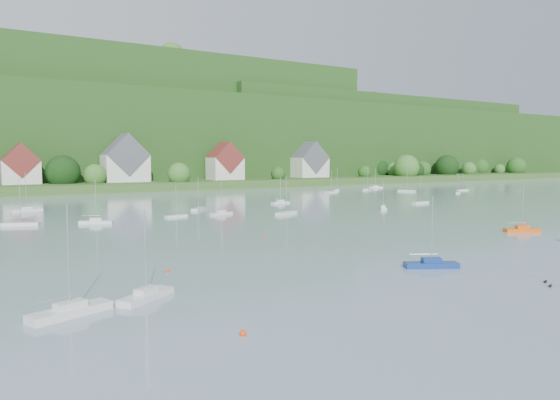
% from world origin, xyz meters
% --- Properties ---
extents(far_shore_strip, '(600.00, 60.00, 3.00)m').
position_xyz_m(far_shore_strip, '(0.00, 200.00, 1.50)').
color(far_shore_strip, '#365720').
rests_on(far_shore_strip, ground).
extents(forested_ridge, '(620.00, 181.22, 69.89)m').
position_xyz_m(forested_ridge, '(0.39, 268.57, 22.89)').
color(forested_ridge, '#193E14').
rests_on(forested_ridge, ground).
extents(village_building_1, '(12.00, 9.36, 14.00)m').
position_xyz_m(village_building_1, '(-30.00, 189.00, 8.75)').
color(village_building_1, silver).
rests_on(village_building_1, far_shore_strip).
extents(village_building_2, '(16.00, 11.44, 18.00)m').
position_xyz_m(village_building_2, '(5.00, 188.00, 10.27)').
color(village_building_2, silver).
rests_on(village_building_2, far_shore_strip).
extents(village_building_3, '(13.00, 10.40, 15.50)m').
position_xyz_m(village_building_3, '(45.00, 186.00, 9.43)').
color(village_building_3, silver).
rests_on(village_building_3, far_shore_strip).
extents(village_building_4, '(15.00, 10.40, 16.50)m').
position_xyz_m(village_building_4, '(90.00, 190.00, 9.59)').
color(village_building_4, silver).
rests_on(village_building_4, far_shore_strip).
extents(near_sailboat_0, '(6.44, 3.80, 8.40)m').
position_xyz_m(near_sailboat_0, '(-40.06, 33.27, 0.45)').
color(near_sailboat_0, silver).
rests_on(near_sailboat_0, ground).
extents(near_sailboat_1, '(5.83, 4.17, 7.77)m').
position_xyz_m(near_sailboat_1, '(-3.71, 31.27, 0.43)').
color(near_sailboat_1, navy).
rests_on(near_sailboat_1, ground).
extents(near_sailboat_5, '(5.64, 4.05, 7.53)m').
position_xyz_m(near_sailboat_5, '(29.60, 42.75, 0.42)').
color(near_sailboat_5, '#F15C0F').
rests_on(near_sailboat_5, ground).
extents(near_sailboat_6, '(5.50, 4.44, 7.54)m').
position_xyz_m(near_sailboat_6, '(-33.87, 34.69, 0.42)').
color(near_sailboat_6, silver).
rests_on(near_sailboat_6, ground).
extents(mooring_buoy_0, '(0.50, 0.50, 0.50)m').
position_xyz_m(mooring_buoy_0, '(-30.97, 22.72, 0.00)').
color(mooring_buoy_0, '#F3450D').
rests_on(mooring_buoy_0, ground).
extents(mooring_buoy_2, '(0.45, 0.45, 0.45)m').
position_xyz_m(mooring_buoy_2, '(40.36, 48.79, 0.00)').
color(mooring_buoy_2, '#F3450D').
rests_on(mooring_buoy_2, ground).
extents(mooring_buoy_3, '(0.38, 0.38, 0.38)m').
position_xyz_m(mooring_buoy_3, '(-7.53, 60.94, 0.00)').
color(mooring_buoy_3, '#F3450D').
rests_on(mooring_buoy_3, ground).
extents(mooring_buoy_5, '(0.41, 0.41, 0.41)m').
position_xyz_m(mooring_buoy_5, '(-28.85, 43.99, 0.00)').
color(mooring_buoy_5, '#F3450D').
rests_on(mooring_buoy_5, ground).
extents(duck_pair, '(1.64, 1.47, 0.30)m').
position_xyz_m(duck_pair, '(-0.28, 20.24, 0.10)').
color(duck_pair, black).
rests_on(duck_pair, ground).
extents(far_sailboat_cluster, '(198.40, 69.22, 8.71)m').
position_xyz_m(far_sailboat_cluster, '(18.10, 115.28, 0.37)').
color(far_sailboat_cluster, silver).
rests_on(far_sailboat_cluster, ground).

